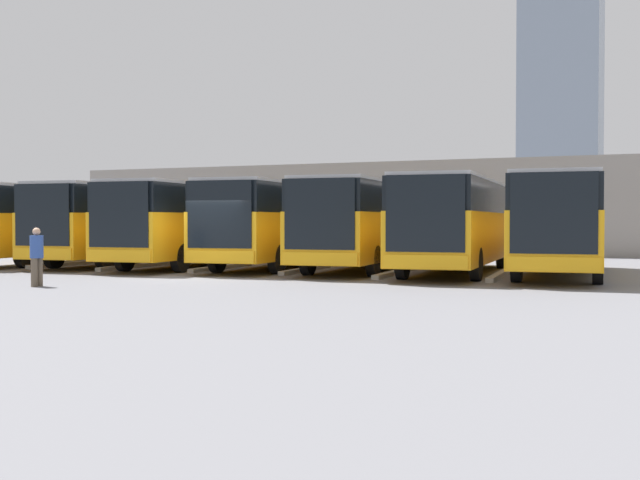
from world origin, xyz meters
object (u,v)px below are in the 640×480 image
Objects in this scene: bus_1 at (457,221)px; bus_2 at (368,221)px; bus_5 at (129,221)px; pedestrian at (37,255)px; bus_6 at (56,221)px; bus_3 at (283,221)px; bus_0 at (562,221)px; bus_4 at (197,221)px.

bus_1 is 3.53m from bus_2.
bus_5 is 11.29m from pedestrian.
bus_1 and bus_5 have the same top height.
bus_6 is (3.49, 0.42, 0.00)m from bus_5.
bus_3 is at bearing 178.73° from bus_5.
bus_2 is 13.99m from bus_6.
bus_0 and bus_6 have the same top height.
bus_2 is 7.02m from bus_4.
bus_3 is (3.49, 0.07, 0.00)m from bus_2.
bus_6 is at bearing -3.04° from bus_4.
bus_0 is 1.00× the size of bus_3.
bus_6 reaches higher than pedestrian.
bus_3 is 6.92× the size of pedestrian.
bus_3 reaches higher than pedestrian.
bus_4 and bus_5 have the same top height.
bus_1 is at bearing 176.64° from bus_6.
bus_2 is (6.98, -0.37, 0.00)m from bus_0.
bus_3 is at bearing -13.26° from pedestrian.
bus_2 and bus_4 have the same top height.
bus_5 is at bearing -1.96° from bus_2.
bus_0 and bus_5 have the same top height.
bus_3 is 1.00× the size of bus_6.
bus_3 is at bearing -174.07° from bus_4.
bus_5 is (13.97, -0.10, 0.00)m from bus_1.
bus_0 is at bearing 172.51° from bus_2.
bus_5 is (3.49, -0.25, 0.00)m from bus_4.
bus_2 is at bearing -29.31° from pedestrian.
bus_3 is at bearing 179.98° from bus_6.
bus_0 is at bearing -51.68° from pedestrian.
bus_3 is at bearing -3.33° from bus_2.
bus_6 is (13.97, 0.87, 0.00)m from bus_2.
bus_6 is at bearing -3.06° from bus_0.
bus_3 is 10.51m from bus_6.
bus_1 is at bearing -1.54° from bus_0.
bus_3 is at bearing -8.38° from bus_1.
bus_1 is 1.00× the size of bus_2.
bus_6 is at bearing -3.36° from bus_1.
pedestrian is (-4.56, 10.28, -0.94)m from bus_5.
pedestrian is (12.90, 10.36, -0.94)m from bus_0.
bus_1 is 10.48m from bus_4.
bus_0 is 1.00× the size of bus_4.
bus_0 is 20.96m from bus_6.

